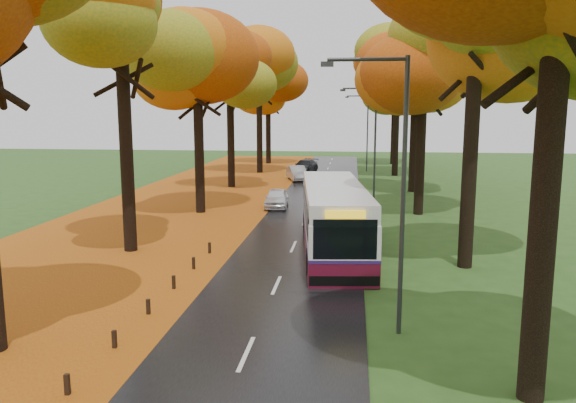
% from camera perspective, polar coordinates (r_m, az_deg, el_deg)
% --- Properties ---
extents(road, '(6.50, 90.00, 0.04)m').
position_cam_1_polar(road, '(33.76, 1.82, -1.78)').
color(road, black).
rests_on(road, ground).
extents(centre_line, '(0.12, 90.00, 0.01)m').
position_cam_1_polar(centre_line, '(33.76, 1.82, -1.74)').
color(centre_line, silver).
rests_on(centre_line, road).
extents(leaf_verge, '(12.00, 90.00, 0.02)m').
position_cam_1_polar(leaf_verge, '(35.65, -12.75, -1.43)').
color(leaf_verge, maroon).
rests_on(leaf_verge, ground).
extents(leaf_drift, '(0.90, 90.00, 0.01)m').
position_cam_1_polar(leaf_drift, '(34.14, -3.29, -1.62)').
color(leaf_drift, '#B86F12').
rests_on(leaf_drift, road).
extents(trees_left, '(9.20, 74.00, 13.88)m').
position_cam_1_polar(trees_left, '(36.58, -9.44, 13.93)').
color(trees_left, black).
rests_on(trees_left, ground).
extents(trees_right, '(9.30, 74.20, 13.96)m').
position_cam_1_polar(trees_right, '(35.34, 14.25, 14.19)').
color(trees_right, black).
rests_on(trees_right, ground).
extents(bollard_row, '(0.11, 23.51, 0.52)m').
position_cam_1_polar(bollard_row, '(15.59, -19.21, -14.97)').
color(bollard_row, black).
rests_on(bollard_row, ground).
extents(streetlamp_near, '(2.45, 0.18, 8.00)m').
position_cam_1_polar(streetlamp_near, '(16.16, 10.80, 2.69)').
color(streetlamp_near, '#333538').
rests_on(streetlamp_near, ground).
extents(streetlamp_mid, '(2.45, 0.18, 8.00)m').
position_cam_1_polar(streetlamp_mid, '(38.07, 8.47, 6.51)').
color(streetlamp_mid, '#333538').
rests_on(streetlamp_mid, ground).
extents(streetlamp_far, '(2.45, 0.18, 8.00)m').
position_cam_1_polar(streetlamp_far, '(60.05, 7.84, 7.54)').
color(streetlamp_far, '#333538').
rests_on(streetlamp_far, ground).
extents(bus, '(3.88, 11.85, 3.06)m').
position_cam_1_polar(bus, '(26.08, 4.67, -1.50)').
color(bus, '#560D22').
rests_on(bus, road).
extents(car_white, '(1.68, 3.76, 1.25)m').
position_cam_1_polar(car_white, '(37.51, -1.16, 0.35)').
color(car_white, white).
rests_on(car_white, road).
extents(car_silver, '(2.49, 4.23, 1.32)m').
position_cam_1_polar(car_silver, '(51.83, 0.94, 2.89)').
color(car_silver, '#999CA1').
rests_on(car_silver, road).
extents(car_dark, '(2.94, 4.79, 1.30)m').
position_cam_1_polar(car_dark, '(58.51, 1.72, 3.62)').
color(car_dark, black).
rests_on(car_dark, road).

